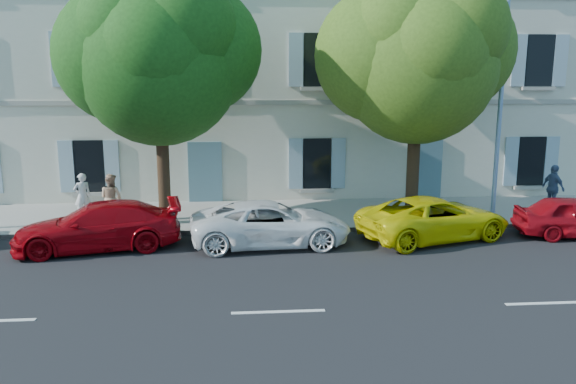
{
  "coord_description": "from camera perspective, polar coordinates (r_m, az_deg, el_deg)",
  "views": [
    {
      "loc": [
        -0.67,
        -15.16,
        4.82
      ],
      "look_at": [
        0.68,
        2.0,
        1.4
      ],
      "focal_mm": 35.0,
      "sensor_mm": 36.0,
      "label": 1
    }
  ],
  "objects": [
    {
      "name": "pedestrian_c",
      "position": [
        22.48,
        25.35,
        0.36
      ],
      "size": [
        0.64,
        1.07,
        1.7
      ],
      "primitive_type": "imported",
      "rotation": [
        0.0,
        0.0,
        1.81
      ],
      "color": "#465B80",
      "rests_on": "sidewalk"
    },
    {
      "name": "car_yellow_supercar",
      "position": [
        17.88,
        14.61,
        -2.58
      ],
      "size": [
        5.21,
        3.55,
        1.33
      ],
      "primitive_type": "imported",
      "rotation": [
        0.0,
        0.0,
        1.88
      ],
      "color": "yellow",
      "rests_on": "ground"
    },
    {
      "name": "sidewalk",
      "position": [
        20.19,
        -2.47,
        -2.37
      ],
      "size": [
        36.0,
        4.5,
        0.15
      ],
      "primitive_type": "cube",
      "color": "#A09E96",
      "rests_on": "ground"
    },
    {
      "name": "kerb",
      "position": [
        18.09,
        -2.22,
        -3.96
      ],
      "size": [
        36.0,
        0.16,
        0.16
      ],
      "primitive_type": "cube",
      "color": "#9E998E",
      "rests_on": "ground"
    },
    {
      "name": "car_white_coupe",
      "position": [
        16.69,
        -1.75,
        -3.21
      ],
      "size": [
        4.86,
        2.48,
        1.31
      ],
      "primitive_type": "imported",
      "rotation": [
        0.0,
        0.0,
        1.63
      ],
      "color": "white",
      "rests_on": "ground"
    },
    {
      "name": "street_lamp",
      "position": [
        19.84,
        21.03,
        9.38
      ],
      "size": [
        0.41,
        1.62,
        7.56
      ],
      "color": "#7293BF",
      "rests_on": "sidewalk"
    },
    {
      "name": "pedestrian_a",
      "position": [
        20.49,
        -20.15,
        -0.37
      ],
      "size": [
        0.69,
        0.62,
        1.58
      ],
      "primitive_type": "imported",
      "rotation": [
        0.0,
        0.0,
        3.67
      ],
      "color": "silver",
      "rests_on": "sidewalk"
    },
    {
      "name": "tree_right",
      "position": [
        19.43,
        13.02,
        12.46
      ],
      "size": [
        5.24,
        5.24,
        8.07
      ],
      "color": "#3A2819",
      "rests_on": "sidewalk"
    },
    {
      "name": "tree_left",
      "position": [
        18.66,
        -12.99,
        12.52
      ],
      "size": [
        5.19,
        5.19,
        8.05
      ],
      "color": "#3A2819",
      "rests_on": "sidewalk"
    },
    {
      "name": "building",
      "position": [
        25.4,
        -3.08,
        13.89
      ],
      "size": [
        28.0,
        7.0,
        12.0
      ],
      "primitive_type": "cube",
      "color": "beige",
      "rests_on": "ground"
    },
    {
      "name": "car_red_coupe",
      "position": [
        17.18,
        -18.73,
        -3.31
      ],
      "size": [
        4.97,
        2.71,
        1.36
      ],
      "primitive_type": "imported",
      "rotation": [
        0.0,
        0.0,
        4.89
      ],
      "color": "#9D040C",
      "rests_on": "ground"
    },
    {
      "name": "ground",
      "position": [
        15.92,
        -1.88,
        -6.39
      ],
      "size": [
        90.0,
        90.0,
        0.0
      ],
      "primitive_type": "plane",
      "color": "black"
    },
    {
      "name": "pedestrian_b",
      "position": [
        19.7,
        -17.51,
        -0.57
      ],
      "size": [
        0.99,
        0.92,
        1.63
      ],
      "primitive_type": "imported",
      "rotation": [
        0.0,
        0.0,
        2.64
      ],
      "color": "tan",
      "rests_on": "sidewalk"
    }
  ]
}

